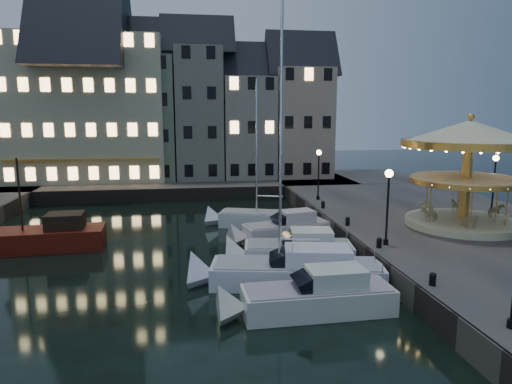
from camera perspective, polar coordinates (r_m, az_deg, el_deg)
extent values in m
plane|color=black|center=(23.74, 0.40, -10.98)|extent=(160.00, 160.00, 0.00)
cube|color=#474442|center=(33.79, 22.97, -4.30)|extent=(16.00, 56.00, 1.30)
cube|color=#474442|center=(50.76, -13.42, 0.71)|extent=(44.00, 12.00, 1.30)
cube|color=#47423A|center=(30.47, 9.93, -5.13)|extent=(0.15, 44.00, 1.30)
cube|color=#47423A|center=(44.70, -11.54, -0.43)|extent=(48.00, 0.15, 1.30)
cylinder|color=black|center=(18.09, 29.28, -14.17)|extent=(0.28, 0.28, 0.30)
cylinder|color=black|center=(26.19, 15.91, -6.02)|extent=(0.28, 0.28, 0.30)
cylinder|color=black|center=(25.78, 16.09, -2.28)|extent=(0.12, 0.12, 3.80)
sphere|color=#FFD18C|center=(25.45, 16.31, 2.24)|extent=(0.44, 0.44, 0.44)
cylinder|color=black|center=(38.57, 7.75, -0.71)|extent=(0.28, 0.28, 0.30)
cylinder|color=black|center=(38.30, 7.81, 1.86)|extent=(0.12, 0.12, 3.80)
sphere|color=#FFD18C|center=(38.07, 7.88, 4.92)|extent=(0.44, 0.44, 0.44)
cylinder|color=black|center=(37.72, 27.35, -1.97)|extent=(0.28, 0.28, 0.30)
cylinder|color=black|center=(37.43, 27.56, 0.65)|extent=(0.12, 0.12, 3.80)
sphere|color=#FFD18C|center=(37.20, 27.81, 3.77)|extent=(0.44, 0.44, 0.44)
cylinder|color=black|center=(20.83, 21.20, -10.30)|extent=(0.28, 0.28, 0.40)
sphere|color=black|center=(20.76, 21.24, -9.72)|extent=(0.30, 0.30, 0.30)
cylinder|color=black|center=(25.50, 15.14, -6.30)|extent=(0.28, 0.28, 0.40)
sphere|color=black|center=(25.45, 15.16, -5.82)|extent=(0.30, 0.30, 0.30)
cylinder|color=black|center=(30.00, 11.37, -3.74)|extent=(0.28, 0.28, 0.40)
sphere|color=black|center=(29.95, 11.38, -3.33)|extent=(0.30, 0.30, 0.30)
cylinder|color=black|center=(35.10, 8.38, -1.69)|extent=(0.28, 0.28, 0.40)
sphere|color=black|center=(35.06, 8.38, -1.34)|extent=(0.30, 0.30, 0.30)
cube|color=gray|center=(54.42, -25.74, 7.12)|extent=(5.00, 8.00, 11.00)
cube|color=slate|center=(53.04, -20.11, 7.99)|extent=(5.60, 8.00, 12.00)
cube|color=slate|center=(52.15, -13.54, 8.83)|extent=(6.20, 8.00, 13.00)
cube|color=slate|center=(51.95, -7.15, 9.58)|extent=(5.00, 8.00, 14.00)
cube|color=gray|center=(52.38, -1.09, 8.01)|extent=(5.60, 8.00, 11.00)
cube|color=tan|center=(53.46, 5.43, 8.54)|extent=(6.20, 8.00, 12.00)
cube|color=beige|center=(53.02, -20.15, 9.61)|extent=(16.00, 9.00, 15.00)
cube|color=silver|center=(20.20, 7.71, -13.53)|extent=(6.48, 2.32, 1.30)
cube|color=#958A9A|center=(19.95, 7.75, -11.76)|extent=(6.15, 2.14, 0.10)
cube|color=silver|center=(20.03, 9.92, -10.41)|extent=(2.48, 1.67, 0.80)
cube|color=black|center=(19.68, 6.32, -11.00)|extent=(1.15, 1.53, 0.91)
cube|color=silver|center=(23.08, 5.10, -10.45)|extent=(8.75, 4.02, 1.30)
cube|color=gray|center=(22.86, 5.12, -8.87)|extent=(8.30, 3.74, 0.10)
cube|color=silver|center=(22.79, 7.71, -7.84)|extent=(3.50, 2.43, 0.80)
cube|color=black|center=(22.73, 3.42, -8.08)|extent=(1.68, 1.97, 1.03)
cylinder|color=silver|center=(21.70, 3.12, 5.43)|extent=(0.14, 0.14, 11.35)
cube|color=white|center=(26.34, 5.31, -7.86)|extent=(6.34, 3.19, 1.30)
cube|color=gray|center=(26.15, 5.33, -6.46)|extent=(6.01, 2.96, 0.10)
cube|color=white|center=(26.11, 6.94, -5.54)|extent=(2.53, 2.06, 0.80)
cube|color=black|center=(26.02, 4.27, -5.77)|extent=(1.28, 1.76, 0.88)
cube|color=silver|center=(31.01, 3.92, -5.13)|extent=(6.21, 3.24, 1.30)
cube|color=gray|center=(30.85, 3.94, -3.92)|extent=(5.89, 3.02, 0.10)
cube|color=silver|center=(31.05, 5.14, -3.03)|extent=(2.52, 1.94, 0.80)
cube|color=black|center=(30.58, 3.14, -3.40)|extent=(1.32, 1.58, 0.87)
cube|color=white|center=(34.36, 1.20, -3.63)|extent=(7.12, 4.01, 1.30)
cube|color=gray|center=(34.21, 1.20, -2.54)|extent=(6.74, 3.75, 0.10)
cylinder|color=silver|center=(33.64, 0.07, 5.14)|extent=(0.14, 0.14, 9.19)
cube|color=#5B140B|center=(31.67, -25.28, -5.56)|extent=(7.72, 3.06, 1.50)
cube|color=black|center=(31.06, -22.75, -3.39)|extent=(2.32, 1.94, 1.01)
cylinder|color=black|center=(31.33, -27.45, -0.36)|extent=(0.12, 0.12, 4.55)
cylinder|color=beige|center=(32.12, 24.40, -3.50)|extent=(7.08, 7.08, 0.44)
cylinder|color=gold|center=(31.62, 24.78, 1.74)|extent=(0.62, 0.62, 5.49)
cylinder|color=beige|center=(31.63, 24.77, 1.58)|extent=(6.55, 6.55, 0.16)
cylinder|color=gold|center=(31.65, 24.75, 1.30)|extent=(6.80, 6.80, 0.31)
cone|color=beige|center=(31.39, 25.15, 6.87)|extent=(8.15, 8.15, 1.42)
cylinder|color=gold|center=(31.43, 25.05, 5.50)|extent=(8.15, 8.15, 0.44)
sphere|color=gold|center=(31.38, 25.27, 8.48)|extent=(0.44, 0.44, 0.44)
imported|color=beige|center=(33.90, 27.20, -1.91)|extent=(1.48, 1.07, 0.89)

